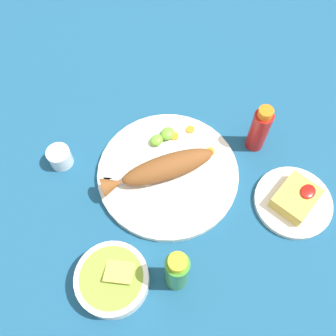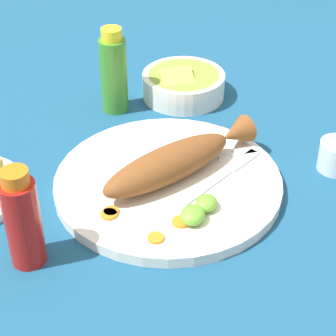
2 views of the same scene
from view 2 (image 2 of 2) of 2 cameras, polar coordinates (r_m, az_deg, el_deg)
name	(u,v)px [view 2 (image 2 of 2)]	position (r m, az deg, el deg)	size (l,w,h in m)	color
ground_plane	(168,187)	(0.97, 0.00, -1.81)	(4.00, 4.00, 0.00)	navy
main_plate	(168,183)	(0.97, 0.00, -1.39)	(0.36, 0.36, 0.02)	white
fried_fish	(177,160)	(0.95, 0.87, 0.75)	(0.28, 0.19, 0.05)	brown
fork_near	(212,156)	(1.01, 4.18, 1.09)	(0.12, 0.16, 0.00)	silver
fork_far	(227,173)	(0.98, 5.52, -0.42)	(0.18, 0.07, 0.00)	silver
carrot_slice_near	(109,214)	(0.89, -5.56, -4.35)	(0.02, 0.02, 0.00)	orange
carrot_slice_mid	(111,211)	(0.90, -5.37, -4.07)	(0.02, 0.02, 0.00)	orange
carrot_slice_far	(156,238)	(0.85, -1.16, -6.57)	(0.02, 0.02, 0.00)	orange
carrot_slice_extra	(181,222)	(0.88, 1.23, -5.06)	(0.03, 0.03, 0.00)	orange
lime_wedge_main	(193,215)	(0.87, 2.33, -4.42)	(0.04, 0.04, 0.02)	#6BB233
lime_wedge_side	(206,203)	(0.90, 3.62, -3.31)	(0.04, 0.03, 0.02)	#6BB233
hot_sauce_bottle_red	(22,220)	(0.82, -13.49, -4.77)	(0.05, 0.05, 0.15)	#B21914
hot_sauce_bottle_green	(114,72)	(1.14, -5.12, 8.92)	(0.05, 0.05, 0.16)	#3D8428
salt_cup	(336,157)	(1.04, 15.52, 0.96)	(0.06, 0.06, 0.05)	silver
guacamole_bowl	(184,84)	(1.21, 1.47, 7.91)	(0.16, 0.16, 0.06)	white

